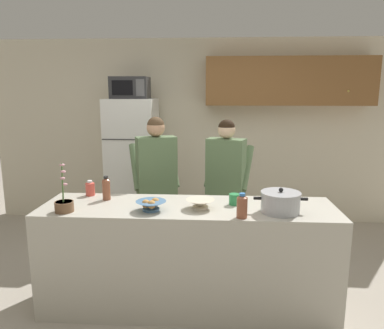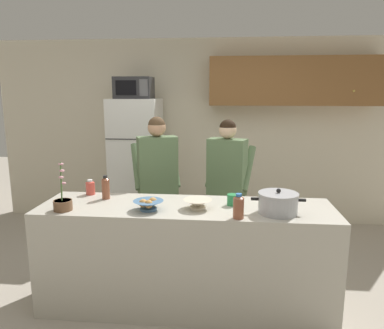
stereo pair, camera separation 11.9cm
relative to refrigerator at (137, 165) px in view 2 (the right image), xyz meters
name	(u,v)px [view 2 (the right image)]	position (x,y,z in m)	size (l,w,h in m)	color
ground_plane	(186,304)	(0.89, -1.85, -0.89)	(14.00, 14.00, 0.00)	#B2A899
back_wall_unit	(220,123)	(1.13, 0.40, 0.55)	(6.00, 0.48, 2.60)	beige
kitchen_island	(186,256)	(0.89, -1.85, -0.43)	(2.50, 0.68, 0.92)	#BCB7A8
refrigerator	(137,165)	(0.00, 0.00, 0.00)	(0.64, 0.68, 1.78)	white
microwave	(134,88)	(0.00, -0.02, 1.03)	(0.48, 0.37, 0.28)	#2D2D30
person_near_pot	(157,174)	(0.49, -1.04, 0.12)	(0.59, 0.54, 1.62)	#726656
person_by_sink	(227,175)	(1.23, -0.93, 0.09)	(0.57, 0.52, 1.59)	#33384C
cooking_pot	(278,203)	(1.64, -1.97, 0.11)	(0.43, 0.32, 0.20)	#ADAFB5
coffee_mug	(233,200)	(1.28, -1.79, 0.08)	(0.13, 0.09, 0.10)	#2D8C4C
bread_bowl	(148,204)	(0.59, -1.99, 0.08)	(0.25, 0.25, 0.10)	#4C7299
empty_bowl	(198,203)	(0.99, -1.92, 0.07)	(0.24, 0.24, 0.08)	beige
bottle_near_edge	(238,206)	(1.32, -2.12, 0.12)	(0.08, 0.08, 0.20)	brown
bottle_mid_counter	(90,187)	(-0.05, -1.58, 0.10)	(0.08, 0.08, 0.14)	#D84C3F
bottle_far_corner	(106,188)	(0.14, -1.71, 0.13)	(0.07, 0.07, 0.22)	brown
potted_orchid	(63,203)	(-0.10, -2.06, 0.09)	(0.15, 0.15, 0.40)	brown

